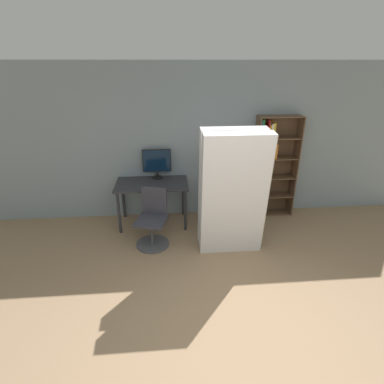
{
  "coord_description": "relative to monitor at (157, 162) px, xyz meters",
  "views": [
    {
      "loc": [
        -0.66,
        -1.99,
        2.68
      ],
      "look_at": [
        -0.34,
        1.72,
        1.05
      ],
      "focal_mm": 28.0,
      "sensor_mm": 36.0,
      "label": 1
    }
  ],
  "objects": [
    {
      "name": "desk",
      "position": [
        -0.09,
        -0.23,
        -0.4
      ],
      "size": [
        1.22,
        0.7,
        0.78
      ],
      "color": "#2D2D33",
      "rests_on": "ground"
    },
    {
      "name": "ground_plane",
      "position": [
        0.85,
        -3.01,
        -1.07
      ],
      "size": [
        16.0,
        16.0,
        0.0
      ],
      "primitive_type": "plane",
      "color": "#937556"
    },
    {
      "name": "bookshelf",
      "position": [
        2.02,
        -0.0,
        -0.13
      ],
      "size": [
        0.76,
        0.29,
        1.84
      ],
      "color": "brown",
      "rests_on": "ground"
    },
    {
      "name": "office_chair",
      "position": [
        -0.08,
        -0.89,
        -0.71
      ],
      "size": [
        0.54,
        0.54,
        0.91
      ],
      "color": "#4C4C51",
      "rests_on": "ground"
    },
    {
      "name": "wall_back",
      "position": [
        0.85,
        0.14,
        0.28
      ],
      "size": [
        8.0,
        0.06,
        2.7
      ],
      "color": "gray",
      "rests_on": "ground"
    },
    {
      "name": "mattress_far",
      "position": [
        1.11,
        -0.97,
        -0.14
      ],
      "size": [
        0.93,
        0.33,
        1.86
      ],
      "color": "silver",
      "rests_on": "ground"
    },
    {
      "name": "monitor",
      "position": [
        0.0,
        0.0,
        0.0
      ],
      "size": [
        0.49,
        0.19,
        0.52
      ],
      "color": "black",
      "rests_on": "desk"
    },
    {
      "name": "mattress_near",
      "position": [
        1.11,
        -1.23,
        -0.14
      ],
      "size": [
        0.93,
        0.38,
        1.86
      ],
      "color": "silver",
      "rests_on": "ground"
    }
  ]
}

